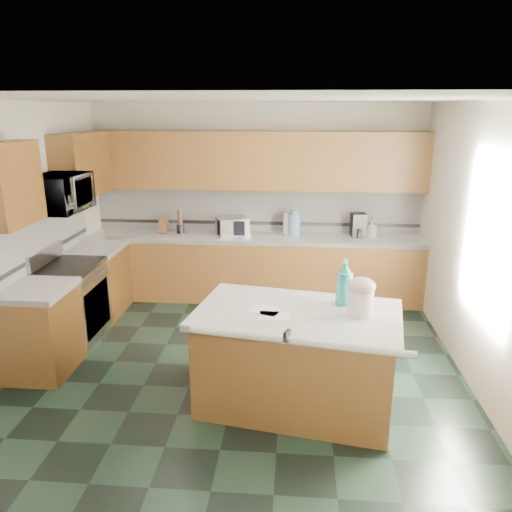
# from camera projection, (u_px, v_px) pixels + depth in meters

# --- Properties ---
(floor) EXTENTS (4.60, 4.60, 0.00)m
(floor) POSITION_uv_depth(u_px,v_px,m) (239.00, 366.00, 5.27)
(floor) COLOR black
(floor) RESTS_ON ground
(ceiling) EXTENTS (4.60, 4.60, 0.00)m
(ceiling) POSITION_uv_depth(u_px,v_px,m) (236.00, 99.00, 4.50)
(ceiling) COLOR white
(ceiling) RESTS_ON ground
(wall_back) EXTENTS (4.60, 0.04, 2.70)m
(wall_back) POSITION_uv_depth(u_px,v_px,m) (257.00, 201.00, 7.10)
(wall_back) COLOR silver
(wall_back) RESTS_ON ground
(wall_front) EXTENTS (4.60, 0.04, 2.70)m
(wall_front) POSITION_uv_depth(u_px,v_px,m) (188.00, 356.00, 2.67)
(wall_front) COLOR silver
(wall_front) RESTS_ON ground
(wall_left) EXTENTS (0.04, 4.60, 2.70)m
(wall_left) POSITION_uv_depth(u_px,v_px,m) (11.00, 238.00, 5.07)
(wall_left) COLOR silver
(wall_left) RESTS_ON ground
(wall_right) EXTENTS (0.04, 4.60, 2.70)m
(wall_right) POSITION_uv_depth(u_px,v_px,m) (482.00, 248.00, 4.70)
(wall_right) COLOR silver
(wall_right) RESTS_ON ground
(back_base_cab) EXTENTS (4.60, 0.60, 0.86)m
(back_base_cab) POSITION_uv_depth(u_px,v_px,m) (255.00, 269.00, 7.06)
(back_base_cab) COLOR black
(back_base_cab) RESTS_ON ground
(back_countertop) EXTENTS (4.60, 0.64, 0.06)m
(back_countertop) POSITION_uv_depth(u_px,v_px,m) (255.00, 238.00, 6.93)
(back_countertop) COLOR white
(back_countertop) RESTS_ON back_base_cab
(back_upper_cab) EXTENTS (4.60, 0.33, 0.78)m
(back_upper_cab) POSITION_uv_depth(u_px,v_px,m) (256.00, 160.00, 6.76)
(back_upper_cab) COLOR black
(back_upper_cab) RESTS_ON wall_back
(back_backsplash) EXTENTS (4.60, 0.02, 0.63)m
(back_backsplash) POSITION_uv_depth(u_px,v_px,m) (257.00, 209.00, 7.10)
(back_backsplash) COLOR silver
(back_backsplash) RESTS_ON back_countertop
(back_accent_band) EXTENTS (4.60, 0.01, 0.05)m
(back_accent_band) POSITION_uv_depth(u_px,v_px,m) (257.00, 223.00, 7.15)
(back_accent_band) COLOR black
(back_accent_band) RESTS_ON back_countertop
(left_base_cab_rear) EXTENTS (0.60, 0.82, 0.86)m
(left_base_cab_rear) POSITION_uv_depth(u_px,v_px,m) (99.00, 282.00, 6.53)
(left_base_cab_rear) COLOR black
(left_base_cab_rear) RESTS_ON ground
(left_counter_rear) EXTENTS (0.64, 0.82, 0.06)m
(left_counter_rear) POSITION_uv_depth(u_px,v_px,m) (95.00, 249.00, 6.40)
(left_counter_rear) COLOR white
(left_counter_rear) RESTS_ON left_base_cab_rear
(left_base_cab_front) EXTENTS (0.60, 0.72, 0.86)m
(left_base_cab_front) POSITION_uv_depth(u_px,v_px,m) (41.00, 332.00, 5.07)
(left_base_cab_front) COLOR black
(left_base_cab_front) RESTS_ON ground
(left_counter_front) EXTENTS (0.64, 0.72, 0.06)m
(left_counter_front) POSITION_uv_depth(u_px,v_px,m) (35.00, 290.00, 4.94)
(left_counter_front) COLOR white
(left_counter_front) RESTS_ON left_base_cab_front
(left_backsplash) EXTENTS (0.02, 2.30, 0.63)m
(left_backsplash) POSITION_uv_depth(u_px,v_px,m) (42.00, 236.00, 5.62)
(left_backsplash) COLOR silver
(left_backsplash) RESTS_ON wall_left
(left_accent_band) EXTENTS (0.01, 2.30, 0.05)m
(left_accent_band) POSITION_uv_depth(u_px,v_px,m) (45.00, 253.00, 5.68)
(left_accent_band) COLOR black
(left_accent_band) RESTS_ON wall_left
(left_upper_cab_rear) EXTENTS (0.33, 1.09, 0.78)m
(left_upper_cab_rear) POSITION_uv_depth(u_px,v_px,m) (81.00, 165.00, 6.24)
(left_upper_cab_rear) COLOR black
(left_upper_cab_rear) RESTS_ON wall_left
(left_upper_cab_front) EXTENTS (0.33, 0.72, 0.78)m
(left_upper_cab_front) POSITION_uv_depth(u_px,v_px,m) (7.00, 184.00, 4.65)
(left_upper_cab_front) COLOR black
(left_upper_cab_front) RESTS_ON wall_left
(range_body) EXTENTS (0.60, 0.76, 0.88)m
(range_body) POSITION_uv_depth(u_px,v_px,m) (72.00, 304.00, 5.78)
(range_body) COLOR #B7B7BC
(range_body) RESTS_ON ground
(range_oven_door) EXTENTS (0.02, 0.68, 0.55)m
(range_oven_door) POSITION_uv_depth(u_px,v_px,m) (97.00, 308.00, 5.77)
(range_oven_door) COLOR black
(range_oven_door) RESTS_ON range_body
(range_cooktop) EXTENTS (0.62, 0.78, 0.04)m
(range_cooktop) POSITION_uv_depth(u_px,v_px,m) (68.00, 266.00, 5.65)
(range_cooktop) COLOR black
(range_cooktop) RESTS_ON range_body
(range_handle) EXTENTS (0.02, 0.66, 0.02)m
(range_handle) POSITION_uv_depth(u_px,v_px,m) (97.00, 277.00, 5.66)
(range_handle) COLOR #B7B7BC
(range_handle) RESTS_ON range_body
(range_backguard) EXTENTS (0.06, 0.76, 0.18)m
(range_backguard) POSITION_uv_depth(u_px,v_px,m) (45.00, 256.00, 5.63)
(range_backguard) COLOR #B7B7BC
(range_backguard) RESTS_ON range_body
(microwave) EXTENTS (0.50, 0.73, 0.41)m
(microwave) POSITION_uv_depth(u_px,v_px,m) (60.00, 193.00, 5.41)
(microwave) COLOR #B7B7BC
(microwave) RESTS_ON wall_left
(island_base) EXTENTS (1.81, 1.23, 0.86)m
(island_base) POSITION_uv_depth(u_px,v_px,m) (296.00, 362.00, 4.49)
(island_base) COLOR black
(island_base) RESTS_ON ground
(island_top) EXTENTS (1.93, 1.35, 0.06)m
(island_top) POSITION_uv_depth(u_px,v_px,m) (297.00, 315.00, 4.36)
(island_top) COLOR white
(island_top) RESTS_ON island_base
(island_bullnose) EXTENTS (1.75, 0.37, 0.06)m
(island_bullnose) POSITION_uv_depth(u_px,v_px,m) (297.00, 342.00, 3.85)
(island_bullnose) COLOR white
(island_bullnose) RESTS_ON island_base
(treat_jar) EXTENTS (0.27, 0.27, 0.23)m
(treat_jar) POSITION_uv_depth(u_px,v_px,m) (360.00, 302.00, 4.24)
(treat_jar) COLOR white
(treat_jar) RESTS_ON island_top
(treat_jar_lid) EXTENTS (0.24, 0.24, 0.15)m
(treat_jar_lid) POSITION_uv_depth(u_px,v_px,m) (362.00, 286.00, 4.20)
(treat_jar_lid) COLOR #CB9AA4
(treat_jar_lid) RESTS_ON treat_jar
(treat_jar_knob) EXTENTS (0.08, 0.03, 0.03)m
(treat_jar_knob) POSITION_uv_depth(u_px,v_px,m) (362.00, 280.00, 4.19)
(treat_jar_knob) COLOR tan
(treat_jar_knob) RESTS_ON treat_jar_lid
(treat_jar_knob_end_l) EXTENTS (0.04, 0.04, 0.04)m
(treat_jar_knob_end_l) POSITION_uv_depth(u_px,v_px,m) (357.00, 280.00, 4.19)
(treat_jar_knob_end_l) COLOR tan
(treat_jar_knob_end_l) RESTS_ON treat_jar_lid
(treat_jar_knob_end_r) EXTENTS (0.04, 0.04, 0.04)m
(treat_jar_knob_end_r) POSITION_uv_depth(u_px,v_px,m) (367.00, 280.00, 4.18)
(treat_jar_knob_end_r) COLOR tan
(treat_jar_knob_end_r) RESTS_ON treat_jar_lid
(soap_bottle_island) EXTENTS (0.21, 0.21, 0.42)m
(soap_bottle_island) POSITION_uv_depth(u_px,v_px,m) (345.00, 282.00, 4.44)
(soap_bottle_island) COLOR teal
(soap_bottle_island) RESTS_ON island_top
(paper_sheet_a) EXTENTS (0.27, 0.21, 0.00)m
(paper_sheet_a) POSITION_uv_depth(u_px,v_px,m) (275.00, 316.00, 4.25)
(paper_sheet_a) COLOR white
(paper_sheet_a) RESTS_ON island_top
(paper_sheet_b) EXTENTS (0.33, 0.29, 0.00)m
(paper_sheet_b) POSITION_uv_depth(u_px,v_px,m) (265.00, 310.00, 4.37)
(paper_sheet_b) COLOR white
(paper_sheet_b) RESTS_ON island_top
(clamp_body) EXTENTS (0.06, 0.09, 0.08)m
(clamp_body) POSITION_uv_depth(u_px,v_px,m) (287.00, 335.00, 3.87)
(clamp_body) COLOR black
(clamp_body) RESTS_ON island_top
(clamp_handle) EXTENTS (0.01, 0.06, 0.01)m
(clamp_handle) POSITION_uv_depth(u_px,v_px,m) (287.00, 341.00, 3.82)
(clamp_handle) COLOR black
(clamp_handle) RESTS_ON island_top
(knife_block) EXTENTS (0.12, 0.16, 0.23)m
(knife_block) POSITION_uv_depth(u_px,v_px,m) (164.00, 226.00, 7.04)
(knife_block) COLOR #472814
(knife_block) RESTS_ON back_countertop
(utensil_crock) EXTENTS (0.11, 0.11, 0.13)m
(utensil_crock) POSITION_uv_depth(u_px,v_px,m) (180.00, 228.00, 7.06)
(utensil_crock) COLOR black
(utensil_crock) RESTS_ON back_countertop
(utensil_bundle) EXTENTS (0.06, 0.06, 0.20)m
(utensil_bundle) POSITION_uv_depth(u_px,v_px,m) (180.00, 217.00, 7.01)
(utensil_bundle) COLOR #472814
(utensil_bundle) RESTS_ON utensil_crock
(toaster_oven) EXTENTS (0.50, 0.43, 0.24)m
(toaster_oven) POSITION_uv_depth(u_px,v_px,m) (232.00, 226.00, 6.96)
(toaster_oven) COLOR #B7B7BC
(toaster_oven) RESTS_ON back_countertop
(toaster_oven_door) EXTENTS (0.38, 0.01, 0.20)m
(toaster_oven_door) POSITION_uv_depth(u_px,v_px,m) (231.00, 228.00, 6.83)
(toaster_oven_door) COLOR black
(toaster_oven_door) RESTS_ON toaster_oven
(paper_towel) EXTENTS (0.13, 0.13, 0.30)m
(paper_towel) POSITION_uv_depth(u_px,v_px,m) (288.00, 224.00, 6.93)
(paper_towel) COLOR white
(paper_towel) RESTS_ON back_countertop
(paper_towel_base) EXTENTS (0.20, 0.20, 0.01)m
(paper_towel_base) POSITION_uv_depth(u_px,v_px,m) (288.00, 234.00, 6.98)
(paper_towel_base) COLOR #B7B7BC
(paper_towel_base) RESTS_ON back_countertop
(water_jug) EXTENTS (0.19, 0.19, 0.31)m
(water_jug) POSITION_uv_depth(u_px,v_px,m) (294.00, 225.00, 6.89)
(water_jug) COLOR #7099CA
(water_jug) RESTS_ON back_countertop
(water_jug_neck) EXTENTS (0.09, 0.09, 0.04)m
(water_jug_neck) POSITION_uv_depth(u_px,v_px,m) (295.00, 212.00, 6.84)
(water_jug_neck) COLOR #7099CA
(water_jug_neck) RESTS_ON water_jug
(coffee_maker) EXTENTS (0.21, 0.23, 0.32)m
(coffee_maker) POSITION_uv_depth(u_px,v_px,m) (358.00, 225.00, 6.84)
(coffee_maker) COLOR black
(coffee_maker) RESTS_ON back_countertop
(coffee_carafe) EXTENTS (0.13, 0.13, 0.13)m
(coffee_carafe) POSITION_uv_depth(u_px,v_px,m) (358.00, 233.00, 6.82)
(coffee_carafe) COLOR black
(coffee_carafe) RESTS_ON back_countertop
(soap_bottle_back) EXTENTS (0.16, 0.16, 0.25)m
(soap_bottle_back) POSITION_uv_depth(u_px,v_px,m) (371.00, 228.00, 6.81)
(soap_bottle_back) COLOR white
(soap_bottle_back) RESTS_ON back_countertop
(soap_back_cap) EXTENTS (0.02, 0.02, 0.03)m
(soap_back_cap) POSITION_uv_depth(u_px,v_px,m) (372.00, 218.00, 6.77)
(soap_back_cap) COLOR red
(soap_back_cap) RESTS_ON soap_bottle_back
(window_light_proxy) EXTENTS (0.02, 1.40, 1.10)m
(window_light_proxy) POSITION_uv_depth(u_px,v_px,m) (488.00, 238.00, 4.47)
(window_light_proxy) COLOR white
(window_light_proxy) RESTS_ON wall_right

